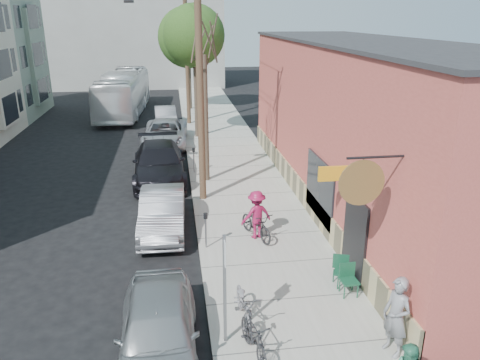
{
  "coord_description": "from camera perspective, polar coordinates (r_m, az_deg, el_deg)",
  "views": [
    {
      "loc": [
        1.38,
        -12.73,
        7.51
      ],
      "look_at": [
        3.79,
        4.1,
        1.5
      ],
      "focal_mm": 35.0,
      "sensor_mm": 36.0,
      "label": 1
    }
  ],
  "objects": [
    {
      "name": "ground",
      "position": [
        14.85,
        -12.59,
        -11.45
      ],
      "size": [
        120.0,
        120.0,
        0.0
      ],
      "primitive_type": "plane",
      "color": "black"
    },
    {
      "name": "sidewalk",
      "position": [
        25.04,
        -1.19,
        2.18
      ],
      "size": [
        4.5,
        58.0,
        0.15
      ],
      "primitive_type": "cube",
      "color": "#A6A69A",
      "rests_on": "ground"
    },
    {
      "name": "cafe_building",
      "position": [
        19.74,
        14.83,
        6.51
      ],
      "size": [
        6.6,
        20.2,
        6.61
      ],
      "color": "#BB4E45",
      "rests_on": "ground"
    },
    {
      "name": "end_cap_building",
      "position": [
        54.86,
        -12.24,
        17.48
      ],
      "size": [
        18.0,
        8.0,
        12.0
      ],
      "primitive_type": "cube",
      "color": "#979893",
      "rests_on": "ground"
    },
    {
      "name": "sign_post",
      "position": [
        10.88,
        -1.89,
        -12.0
      ],
      "size": [
        0.07,
        0.45,
        2.8
      ],
      "color": "slate",
      "rests_on": "sidewalk"
    },
    {
      "name": "parking_meter_near",
      "position": [
        15.53,
        -4.2,
        -5.45
      ],
      "size": [
        0.14,
        0.14,
        1.24
      ],
      "color": "slate",
      "rests_on": "sidewalk"
    },
    {
      "name": "parking_meter_far",
      "position": [
        23.04,
        -5.65,
        2.91
      ],
      "size": [
        0.14,
        0.14,
        1.24
      ],
      "color": "slate",
      "rests_on": "sidewalk"
    },
    {
      "name": "utility_pole_near",
      "position": [
        18.71,
        -5.13,
        12.94
      ],
      "size": [
        3.57,
        0.28,
        10.0
      ],
      "color": "#503A28",
      "rests_on": "sidewalk"
    },
    {
      "name": "utility_pole_far",
      "position": [
        33.46,
        -6.53,
        15.64
      ],
      "size": [
        1.8,
        0.28,
        10.0
      ],
      "color": "#503A28",
      "rests_on": "sidewalk"
    },
    {
      "name": "tree_bare",
      "position": [
        21.45,
        -4.2,
        7.32
      ],
      "size": [
        0.24,
        0.24,
        5.74
      ],
      "color": "#44392C",
      "rests_on": "sidewalk"
    },
    {
      "name": "tree_leafy_mid",
      "position": [
        29.47,
        -5.62,
        17.1
      ],
      "size": [
        3.71,
        3.71,
        8.07
      ],
      "color": "#44392C",
      "rests_on": "sidewalk"
    },
    {
      "name": "tree_leafy_far",
      "position": [
        39.09,
        -6.32,
        16.89
      ],
      "size": [
        4.81,
        4.81,
        8.1
      ],
      "color": "#44392C",
      "rests_on": "sidewalk"
    },
    {
      "name": "patio_chair_a",
      "position": [
        13.92,
        12.4,
        -10.85
      ],
      "size": [
        0.64,
        0.64,
        0.88
      ],
      "primitive_type": null,
      "rotation": [
        0.0,
        0.0,
        -0.36
      ],
      "color": "#13462E",
      "rests_on": "sidewalk"
    },
    {
      "name": "patio_chair_b",
      "position": [
        13.54,
        13.17,
        -11.86
      ],
      "size": [
        0.53,
        0.53,
        0.88
      ],
      "primitive_type": null,
      "rotation": [
        0.0,
        0.0,
        0.05
      ],
      "color": "#13462E",
      "rests_on": "sidewalk"
    },
    {
      "name": "patron_grey",
      "position": [
        11.48,
        18.52,
        -15.52
      ],
      "size": [
        0.67,
        0.82,
        1.94
      ],
      "primitive_type": "imported",
      "rotation": [
        0.0,
        0.0,
        -1.23
      ],
      "color": "gray",
      "rests_on": "sidewalk"
    },
    {
      "name": "cyclist",
      "position": [
        16.18,
        2.01,
        -4.23
      ],
      "size": [
        1.25,
        0.94,
        1.72
      ],
      "primitive_type": "imported",
      "rotation": [
        0.0,
        0.0,
        3.44
      ],
      "color": "maroon",
      "rests_on": "sidewalk"
    },
    {
      "name": "cyclist_bike",
      "position": [
        16.33,
        2.0,
        -5.4
      ],
      "size": [
        1.29,
        2.0,
        0.99
      ],
      "primitive_type": "imported",
      "rotation": [
        0.0,
        0.0,
        0.36
      ],
      "color": "black",
      "rests_on": "sidewalk"
    },
    {
      "name": "parked_bike_a",
      "position": [
        11.12,
        1.68,
        -18.62
      ],
      "size": [
        0.78,
        1.74,
        1.01
      ],
      "primitive_type": "imported",
      "rotation": [
        0.0,
        0.0,
        0.19
      ],
      "color": "black",
      "rests_on": "sidewalk"
    },
    {
      "name": "parked_bike_b",
      "position": [
        12.08,
        0.53,
        -15.06
      ],
      "size": [
        0.73,
        1.97,
        1.03
      ],
      "primitive_type": "imported",
      "rotation": [
        0.0,
        0.0,
        0.02
      ],
      "color": "slate",
      "rests_on": "sidewalk"
    },
    {
      "name": "car_0",
      "position": [
        11.26,
        -9.94,
        -17.66
      ],
      "size": [
        1.84,
        4.52,
        1.54
      ],
      "primitive_type": "imported",
      "rotation": [
        0.0,
        0.0,
        0.01
      ],
      "color": "#95999C",
      "rests_on": "ground"
    },
    {
      "name": "car_1",
      "position": [
        17.31,
        -9.43,
        -3.85
      ],
      "size": [
        1.69,
        4.53,
        1.48
      ],
      "primitive_type": "imported",
      "rotation": [
        0.0,
        0.0,
        -0.03
      ],
      "color": "#93949A",
      "rests_on": "ground"
    },
    {
      "name": "car_2",
      "position": [
        22.63,
        -9.82,
        2.07
      ],
      "size": [
        2.58,
        5.98,
        1.71
      ],
      "primitive_type": "imported",
      "rotation": [
        0.0,
        0.0,
        0.03
      ],
      "color": "black",
      "rests_on": "ground"
    },
    {
      "name": "car_3",
      "position": [
        28.65,
        -9.12,
        5.62
      ],
      "size": [
        2.84,
        5.67,
        1.54
      ],
      "primitive_type": "imported",
      "rotation": [
        0.0,
        0.0,
        -0.05
      ],
      "color": "#ACAFB4",
      "rests_on": "ground"
    },
    {
      "name": "car_4",
      "position": [
        33.9,
        -9.06,
        7.61
      ],
      "size": [
        1.7,
        4.24,
        1.37
      ],
      "primitive_type": "imported",
      "rotation": [
        0.0,
        0.0,
        0.06
      ],
      "color": "#94949B",
      "rests_on": "ground"
    },
    {
      "name": "bus",
      "position": [
        38.93,
        -13.99,
        10.27
      ],
      "size": [
        3.49,
        12.13,
        3.34
      ],
      "primitive_type": "imported",
      "rotation": [
        0.0,
        0.0,
        -0.06
      ],
      "color": "white",
      "rests_on": "ground"
    }
  ]
}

